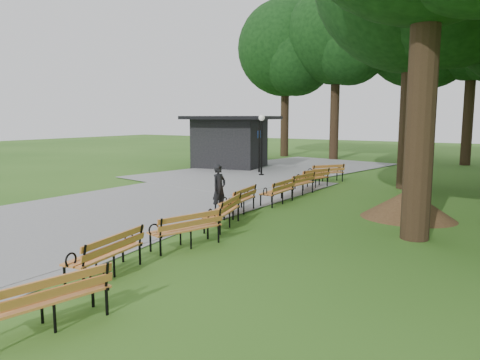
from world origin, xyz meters
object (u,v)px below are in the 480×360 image
Objects in this scene: person at (219,188)px; bench_0 at (47,299)px; kiosk at (230,142)px; bench_7 at (312,178)px; bench_3 at (222,212)px; bench_8 at (325,173)px; bench_6 at (298,184)px; lamp_post at (262,132)px; bench_4 at (237,200)px; bench_2 at (185,229)px; dirt_mound at (408,204)px; bench_5 at (277,191)px; bench_1 at (105,254)px.

person is 8.43m from bench_0.
kiosk is 2.63× the size of bench_7.
bench_3 and bench_8 have the same top height.
bench_6 is at bearing 21.59° from bench_7.
bench_8 is at bearing -32.87° from kiosk.
bench_3 is at bearing 39.58° from bench_8.
bench_3 is (-1.35, 6.43, 0.00)m from bench_0.
lamp_post reaches higher than bench_6.
bench_0 is 1.00× the size of bench_4.
bench_2 is 9.92m from bench_7.
bench_3 is 1.00× the size of bench_6.
lamp_post is 4.14m from bench_8.
bench_8 is (7.34, -2.87, -1.12)m from kiosk.
bench_6 is at bearing 169.10° from bench_3.
bench_3 is at bearing 20.44° from bench_7.
kiosk reaches higher than bench_6.
person reaches higher than bench_4.
bench_4 is (7.68, -11.12, -1.12)m from kiosk.
dirt_mound is 1.25× the size of bench_5.
lamp_post reaches higher than bench_4.
bench_5 is at bearing -159.09° from bench_0.
lamp_post is at bearing -107.09° from bench_7.
bench_2 is 3.90m from bench_4.
person is 6.21m from bench_7.
bench_8 is at bearing -169.11° from bench_6.
bench_2 is (0.08, 2.37, 0.00)m from bench_1.
bench_6 is (7.77, -6.84, -1.12)m from kiosk.
bench_5 is at bearing -59.81° from kiosk.
kiosk is at bearing -133.17° from bench_2.
dirt_mound is 7.09m from bench_2.
bench_0 is 16.52m from bench_8.
kiosk is at bearing -108.16° from bench_7.
bench_4 is at bearing 36.69° from bench_8.
bench_0 is 1.00× the size of bench_2.
bench_7 is (0.54, 6.18, -0.34)m from person.
bench_0 is at bearing 13.13° from bench_6.
bench_1 is 12.27m from bench_7.
bench_2 is 2.13m from bench_3.
lamp_post is 11.41m from bench_3.
bench_4 is 1.00× the size of bench_8.
person is at bearing -69.41° from kiosk.
kiosk is 2.63× the size of bench_5.
bench_3 is (-0.31, 4.46, 0.00)m from bench_1.
bench_5 is at bearing -56.10° from lamp_post.
person is 13.27m from kiosk.
bench_3 is 1.00× the size of bench_4.
person is 4.03m from bench_2.
bench_0 and bench_4 have the same top height.
dirt_mound is (5.37, 2.32, -0.33)m from person.
bench_4 is at bearing -154.94° from bench_0.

